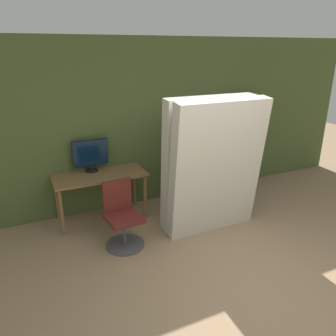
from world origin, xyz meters
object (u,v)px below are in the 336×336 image
mattress_near (217,169)px  monitor (90,154)px  office_chair (123,221)px  bookshelf (236,145)px  mattress_far (207,163)px

mattress_near → monitor: bearing=139.6°
office_chair → mattress_near: 1.46m
monitor → office_chair: (0.15, -1.03, -0.66)m
office_chair → bookshelf: (2.56, 1.04, 0.47)m
monitor → office_chair: monitor is taller
monitor → mattress_far: mattress_far is taller
office_chair → mattress_near: (1.31, -0.22, 0.61)m
office_chair → bookshelf: size_ratio=0.53×
office_chair → bookshelf: bearing=22.1°
bookshelf → mattress_far: size_ratio=0.88×
monitor → bookshelf: (2.71, 0.01, -0.19)m
mattress_near → mattress_far: (0.00, 0.25, -0.00)m
monitor → bookshelf: size_ratio=0.32×
office_chair → mattress_near: mattress_near is taller
mattress_near → bookshelf: bearing=45.2°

